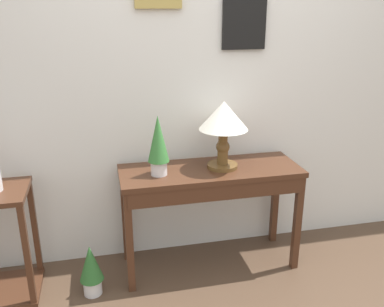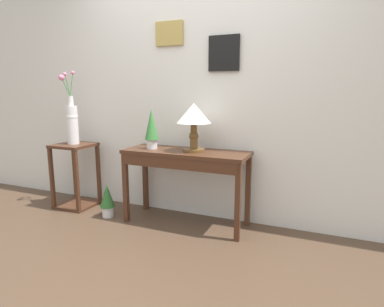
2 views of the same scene
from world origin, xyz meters
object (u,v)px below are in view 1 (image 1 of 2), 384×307
Objects in this scene: console_table at (211,184)px; potted_plant_floor at (91,268)px; table_lamp at (224,121)px; pedestal_stand_left at (1,244)px; potted_plant_on_console at (158,143)px.

console_table is 0.92m from potted_plant_floor.
table_lamp is at bearing 10.55° from potted_plant_floor.
console_table reaches higher than potted_plant_floor.
table_lamp is at bearing 1.14° from pedestal_stand_left.
table_lamp is (0.08, 0.02, 0.42)m from console_table.
potted_plant_on_console is at bearing 16.16° from potted_plant_floor.
potted_plant_on_console is at bearing -178.83° from console_table.
potted_plant_on_console reaches higher than console_table.
table_lamp is 0.63× the size of pedestal_stand_left.
potted_plant_on_console is 1.14m from pedestal_stand_left.
table_lamp is 1.15× the size of potted_plant_on_console.
console_table is 2.68× the size of table_lamp.
console_table reaches higher than pedestal_stand_left.
pedestal_stand_left is (-1.41, -0.03, -0.68)m from table_lamp.
potted_plant_on_console is 0.88m from potted_plant_floor.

